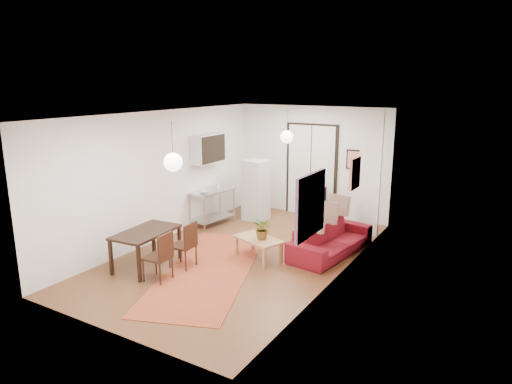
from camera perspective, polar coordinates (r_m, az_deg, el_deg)
The scene contains 27 objects.
floor at distance 9.57m, azimuth -1.84°, elevation -7.85°, with size 7.00×7.00×0.00m, color brown.
ceiling at distance 8.93m, azimuth -1.98°, elevation 9.75°, with size 4.20×7.00×0.02m, color silver.
wall_back at distance 12.18m, azimuth 7.02°, elevation 3.82°, with size 4.20×0.02×2.90m, color white.
wall_front at distance 6.58m, azimuth -18.62°, elevation -5.28°, with size 4.20×0.02×2.90m, color white.
wall_left at distance 10.40m, azimuth -11.71°, elevation 1.96°, with size 0.02×7.00×2.90m, color white.
wall_right at distance 8.23m, azimuth 10.51°, elevation -1.05°, with size 0.02×7.00×2.90m, color white.
double_doors at distance 12.18m, azimuth 6.90°, elevation 2.63°, with size 1.44×0.06×2.50m, color white.
stub_partition at distance 10.67m, azimuth 14.05°, elevation 2.13°, with size 0.50×0.10×2.90m, color white.
wall_cabinet at distance 11.35m, azimuth -6.03°, elevation 5.43°, with size 0.35×1.00×0.70m, color silver.
painting_popart at distance 7.07m, azimuth 6.84°, elevation -1.67°, with size 0.05×1.00×1.00m, color red.
painting_abstract at distance 8.90m, azimuth 12.26°, elevation 2.28°, with size 0.05×0.50×0.60m, color white.
poster_back at distance 11.72m, azimuth 12.14°, elevation 3.97°, with size 0.40×0.03×0.50m, color red.
print_left at distance 11.83m, azimuth -5.18°, elevation 6.03°, with size 0.03×0.44×0.54m, color olive.
pendant_back at distance 10.72m, azimuth 3.87°, elevation 6.89°, with size 0.30×0.30×0.80m.
pendant_front at distance 7.41m, azimuth -10.33°, elevation 3.68°, with size 0.30×0.30×0.80m.
kilim_rug at distance 8.89m, azimuth -5.94°, elevation -9.61°, with size 1.54×4.11×0.01m, color #B7522D.
sofa at distance 9.65m, azimuth 9.36°, elevation -5.84°, with size 0.85×2.17×0.63m, color maroon.
coffee_table at distance 9.23m, azimuth 0.30°, elevation -6.13°, with size 1.12×0.85×0.44m.
potted_plant at distance 9.09m, azimuth 0.85°, elevation -4.62°, with size 0.39×0.34×0.43m, color #357133.
kitchen_counter at distance 11.43m, azimuth -5.49°, elevation -1.33°, with size 0.73×1.22×0.88m.
bowl at distance 11.12m, azimuth -6.44°, elevation 0.04°, with size 0.21×0.21×0.05m, color silver.
soap_bottle at distance 11.53m, azimuth -4.81°, elevation 0.91°, with size 0.08×0.08×0.18m, color teal.
fridge at distance 11.74m, azimuth 0.01°, elevation 0.23°, with size 0.55×0.55×1.56m, color silver.
dining_table at distance 9.00m, azimuth -13.60°, elevation -5.24°, with size 0.85×1.37×0.73m.
dining_chair_near at distance 8.97m, azimuth -8.82°, elevation -5.95°, with size 0.46×0.63×0.91m.
dining_chair_far at distance 8.48m, azimuth -11.84°, elevation -7.26°, with size 0.46×0.63×0.91m.
black_side_chair at distance 11.95m, azimuth 8.49°, elevation -0.84°, with size 0.49×0.49×0.94m.
Camera 1 is at (4.81, -7.50, 3.50)m, focal length 32.00 mm.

